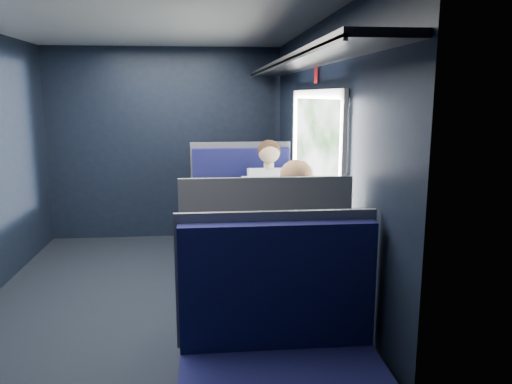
{
  "coord_description": "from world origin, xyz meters",
  "views": [
    {
      "loc": [
        0.5,
        -4.03,
        1.74
      ],
      "look_at": [
        0.9,
        0.0,
        0.95
      ],
      "focal_mm": 35.0,
      "sensor_mm": 36.0,
      "label": 1
    }
  ],
  "objects": [
    {
      "name": "seat_bay_near",
      "position": [
        0.84,
        0.87,
        0.42
      ],
      "size": [
        1.04,
        0.62,
        1.26
      ],
      "color": "#0D0D3B",
      "rests_on": "ground"
    },
    {
      "name": "seat_bay_far",
      "position": [
        0.85,
        -0.87,
        0.41
      ],
      "size": [
        1.04,
        0.62,
        1.26
      ],
      "color": "#0D0D3B",
      "rests_on": "ground"
    },
    {
      "name": "man",
      "position": [
        1.1,
        0.7,
        0.72
      ],
      "size": [
        0.53,
        0.56,
        1.32
      ],
      "color": "black",
      "rests_on": "ground"
    },
    {
      "name": "cup",
      "position": [
        1.26,
        0.32,
        0.79
      ],
      "size": [
        0.07,
        0.07,
        0.1
      ],
      "primitive_type": "cylinder",
      "color": "white",
      "rests_on": "table"
    },
    {
      "name": "bottle_small",
      "position": [
        1.21,
        0.37,
        0.83
      ],
      "size": [
        0.06,
        0.06,
        0.2
      ],
      "color": "silver",
      "rests_on": "table"
    },
    {
      "name": "papers",
      "position": [
        1.0,
        -0.02,
        0.74
      ],
      "size": [
        0.69,
        0.91,
        0.01
      ],
      "primitive_type": "cube",
      "rotation": [
        0.0,
        0.0,
        0.14
      ],
      "color": "white",
      "rests_on": "table"
    },
    {
      "name": "laptop",
      "position": [
        1.22,
        0.09,
        0.8
      ],
      "size": [
        0.27,
        0.33,
        0.23
      ],
      "color": "silver",
      "rests_on": "table"
    },
    {
      "name": "ground",
      "position": [
        0.0,
        0.0,
        -0.01
      ],
      "size": [
        2.8,
        4.2,
        0.01
      ],
      "primitive_type": "cube",
      "color": "black"
    },
    {
      "name": "seat_row_back",
      "position": [
        0.85,
        -1.8,
        0.41
      ],
      "size": [
        1.04,
        0.51,
        1.16
      ],
      "color": "#0D0D3B",
      "rests_on": "ground"
    },
    {
      "name": "room_shell",
      "position": [
        0.02,
        0.0,
        1.48
      ],
      "size": [
        3.0,
        4.4,
        2.4
      ],
      "color": "black",
      "rests_on": "ground"
    },
    {
      "name": "table",
      "position": [
        1.03,
        0.0,
        0.66
      ],
      "size": [
        0.62,
        1.0,
        0.74
      ],
      "color": "#54565E",
      "rests_on": "ground"
    },
    {
      "name": "seat_row_front",
      "position": [
        0.85,
        1.8,
        0.41
      ],
      "size": [
        1.04,
        0.51,
        1.16
      ],
      "color": "#0D0D3B",
      "rests_on": "ground"
    },
    {
      "name": "woman",
      "position": [
        1.1,
        -0.71,
        0.73
      ],
      "size": [
        0.53,
        0.56,
        1.32
      ],
      "color": "black",
      "rests_on": "ground"
    }
  ]
}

